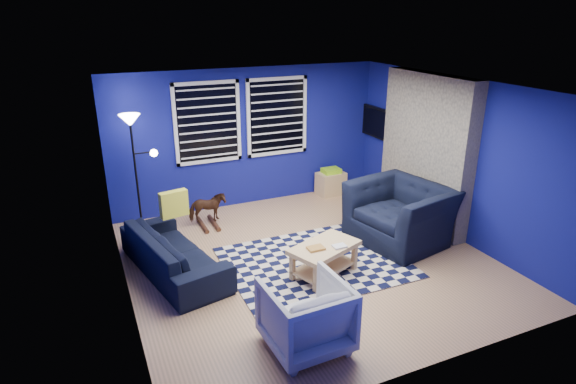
% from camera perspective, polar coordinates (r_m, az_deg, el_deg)
% --- Properties ---
extents(floor, '(5.00, 5.00, 0.00)m').
position_cam_1_polar(floor, '(7.09, 2.48, -8.08)').
color(floor, tan).
rests_on(floor, ground).
extents(ceiling, '(5.00, 5.00, 0.00)m').
position_cam_1_polar(ceiling, '(6.28, 2.84, 12.35)').
color(ceiling, white).
rests_on(ceiling, wall_back).
extents(wall_back, '(5.00, 0.00, 5.00)m').
position_cam_1_polar(wall_back, '(8.79, -4.69, 6.41)').
color(wall_back, navy).
rests_on(wall_back, floor).
extents(wall_left, '(0.00, 5.00, 5.00)m').
position_cam_1_polar(wall_left, '(5.96, -19.41, -1.80)').
color(wall_left, navy).
rests_on(wall_left, floor).
extents(wall_right, '(0.00, 5.00, 5.00)m').
position_cam_1_polar(wall_right, '(7.97, 18.98, 3.84)').
color(wall_right, navy).
rests_on(wall_right, floor).
extents(fireplace, '(0.65, 2.00, 2.50)m').
position_cam_1_polar(fireplace, '(8.25, 15.90, 4.34)').
color(fireplace, gray).
rests_on(fireplace, floor).
extents(window_left, '(1.17, 0.06, 1.42)m').
position_cam_1_polar(window_left, '(8.46, -9.51, 8.07)').
color(window_left, black).
rests_on(window_left, wall_back).
extents(window_right, '(1.17, 0.06, 1.42)m').
position_cam_1_polar(window_right, '(8.87, -1.28, 8.92)').
color(window_right, black).
rests_on(window_right, wall_back).
extents(tv, '(0.07, 1.00, 0.58)m').
position_cam_1_polar(tv, '(9.41, 10.66, 8.02)').
color(tv, black).
rests_on(tv, wall_right).
extents(rug, '(2.52, 2.02, 0.02)m').
position_cam_1_polar(rug, '(7.02, 3.21, -8.32)').
color(rug, black).
rests_on(rug, floor).
extents(sofa, '(2.18, 1.22, 0.60)m').
position_cam_1_polar(sofa, '(6.84, -13.38, -6.94)').
color(sofa, black).
rests_on(sofa, floor).
extents(armchair_big, '(1.63, 1.49, 0.91)m').
position_cam_1_polar(armchair_big, '(7.67, 13.13, -2.53)').
color(armchair_big, black).
rests_on(armchair_big, floor).
extents(armchair_bent, '(0.86, 0.89, 0.78)m').
position_cam_1_polar(armchair_bent, '(5.25, 2.11, -14.41)').
color(armchair_bent, gray).
rests_on(armchair_bent, floor).
extents(rocking_horse, '(0.33, 0.63, 0.51)m').
position_cam_1_polar(rocking_horse, '(8.14, -9.54, -1.87)').
color(rocking_horse, '#472616').
rests_on(rocking_horse, floor).
extents(coffee_table, '(1.09, 0.86, 0.47)m').
position_cam_1_polar(coffee_table, '(6.57, 4.31, -7.31)').
color(coffee_table, '#DCBC7B').
rests_on(coffee_table, rug).
extents(cabinet, '(0.56, 0.40, 0.53)m').
position_cam_1_polar(cabinet, '(9.50, 5.09, 1.09)').
color(cabinet, '#DCBC7B').
rests_on(cabinet, floor).
extents(floor_lamp, '(0.52, 0.32, 1.92)m').
position_cam_1_polar(floor_lamp, '(7.90, -17.88, 6.28)').
color(floor_lamp, black).
rests_on(floor_lamp, floor).
extents(throw_pillow, '(0.42, 0.20, 0.39)m').
position_cam_1_polar(throw_pillow, '(7.14, -13.37, -1.39)').
color(throw_pillow, yellow).
rests_on(throw_pillow, sofa).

